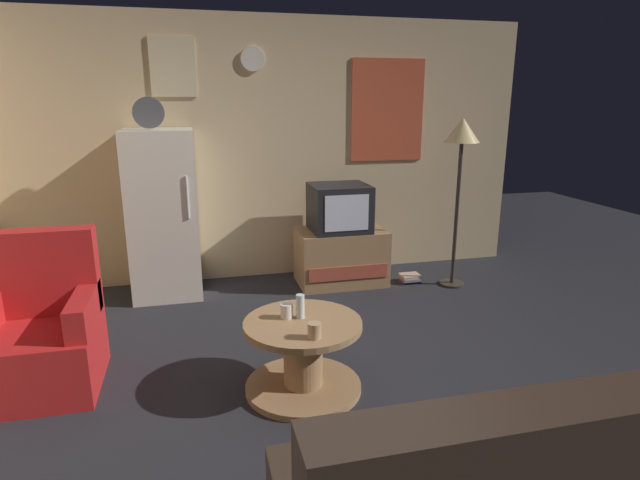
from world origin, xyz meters
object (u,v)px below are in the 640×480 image
mug_ceramic_tan (314,331)px  armchair (40,335)px  standing_lamp (462,144)px  tv_stand (341,257)px  crt_tv (339,208)px  fridge (164,214)px  mug_ceramic_white (287,311)px  book_stack (410,278)px  coffee_table (303,356)px  wine_glass (300,306)px

mug_ceramic_tan → armchair: size_ratio=0.09×
standing_lamp → armchair: size_ratio=1.66×
tv_stand → armchair: bearing=-149.8°
crt_tv → armchair: (-2.31, -1.36, -0.42)m
fridge → mug_ceramic_tan: fridge is taller
tv_stand → mug_ceramic_white: mug_ceramic_white is taller
fridge → tv_stand: fridge is taller
mug_ceramic_tan → standing_lamp: bearing=44.4°
tv_stand → armchair: armchair is taller
tv_stand → book_stack: 0.73m
standing_lamp → tv_stand: bearing=163.4°
crt_tv → standing_lamp: standing_lamp is taller
fridge → standing_lamp: 2.77m
tv_stand → coffee_table: tv_stand is taller
standing_lamp → mug_ceramic_tan: size_ratio=17.67×
coffee_table → book_stack: 2.22m
tv_stand → crt_tv: bearing=-177.5°
fridge → mug_ceramic_white: 2.03m
fridge → book_stack: (2.30, -0.26, -0.71)m
coffee_table → wine_glass: bearing=92.9°
coffee_table → book_stack: bearing=49.4°
crt_tv → armchair: crt_tv is taller
fridge → book_stack: 2.43m
book_stack → tv_stand: bearing=167.7°
wine_glass → book_stack: bearing=48.4°
mug_ceramic_white → book_stack: mug_ceramic_white is taller
fridge → book_stack: fridge is taller
fridge → coffee_table: bearing=-65.9°
fridge → coffee_table: fridge is taller
fridge → mug_ceramic_white: fridge is taller
standing_lamp → wine_glass: (-1.81, -1.46, -0.82)m
coffee_table → mug_ceramic_white: 0.30m
crt_tv → standing_lamp: bearing=-16.2°
fridge → mug_ceramic_white: size_ratio=19.67×
standing_lamp → coffee_table: standing_lamp is taller
mug_ceramic_tan → book_stack: mug_ceramic_tan is taller
armchair → wine_glass: bearing=-14.5°
fridge → wine_glass: 2.08m
crt_tv → mug_ceramic_tan: size_ratio=6.00×
mug_ceramic_tan → book_stack: (1.42, 1.91, -0.46)m
wine_glass → book_stack: wine_glass is taller
fridge → coffee_table: 2.19m
tv_stand → mug_ceramic_white: size_ratio=9.33×
standing_lamp → book_stack: (-0.37, 0.16, -1.32)m
coffee_table → crt_tv: bearing=67.8°
fridge → armchair: 1.69m
armchair → book_stack: 3.26m
coffee_table → tv_stand: bearing=67.2°
tv_stand → mug_ceramic_white: 1.96m
wine_glass → mug_ceramic_white: (-0.08, 0.02, -0.03)m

